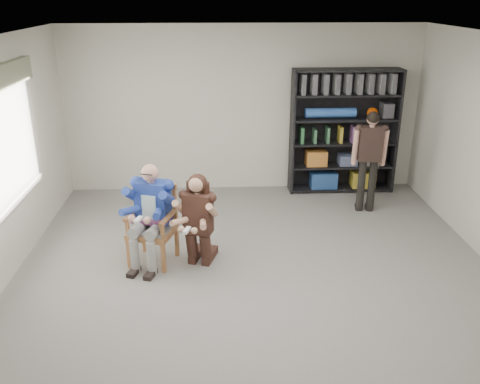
{
  "coord_description": "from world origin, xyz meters",
  "views": [
    {
      "loc": [
        -0.49,
        -4.99,
        3.26
      ],
      "look_at": [
        -0.2,
        0.6,
        1.05
      ],
      "focal_mm": 38.0,
      "sensor_mm": 36.0,
      "label": 1
    }
  ],
  "objects_px": {
    "armchair": "(152,226)",
    "kneeling_woman": "(197,222)",
    "seated_man": "(151,215)",
    "bookshelf": "(344,132)",
    "standing_man": "(369,162)"
  },
  "relations": [
    {
      "from": "armchair",
      "to": "kneeling_woman",
      "type": "bearing_deg",
      "value": 6.19
    },
    {
      "from": "seated_man",
      "to": "bookshelf",
      "type": "distance_m",
      "value": 3.87
    },
    {
      "from": "armchair",
      "to": "seated_man",
      "type": "height_order",
      "value": "seated_man"
    },
    {
      "from": "seated_man",
      "to": "kneeling_woman",
      "type": "relative_size",
      "value": 1.09
    },
    {
      "from": "kneeling_woman",
      "to": "standing_man",
      "type": "xyz_separation_m",
      "value": [
        2.61,
        1.62,
        0.2
      ]
    },
    {
      "from": "seated_man",
      "to": "bookshelf",
      "type": "relative_size",
      "value": 0.63
    },
    {
      "from": "bookshelf",
      "to": "standing_man",
      "type": "relative_size",
      "value": 1.31
    },
    {
      "from": "kneeling_woman",
      "to": "standing_man",
      "type": "distance_m",
      "value": 3.08
    },
    {
      "from": "standing_man",
      "to": "bookshelf",
      "type": "bearing_deg",
      "value": 107.85
    },
    {
      "from": "kneeling_woman",
      "to": "bookshelf",
      "type": "height_order",
      "value": "bookshelf"
    },
    {
      "from": "bookshelf",
      "to": "standing_man",
      "type": "bearing_deg",
      "value": -78.58
    },
    {
      "from": "bookshelf",
      "to": "standing_man",
      "type": "distance_m",
      "value": 0.97
    },
    {
      "from": "seated_man",
      "to": "kneeling_woman",
      "type": "height_order",
      "value": "seated_man"
    },
    {
      "from": "kneeling_woman",
      "to": "bookshelf",
      "type": "relative_size",
      "value": 0.58
    },
    {
      "from": "seated_man",
      "to": "standing_man",
      "type": "xyz_separation_m",
      "value": [
        3.19,
        1.5,
        0.14
      ]
    }
  ]
}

